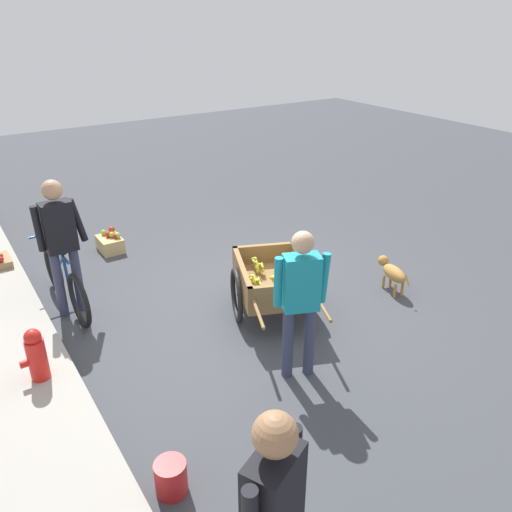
{
  "coord_description": "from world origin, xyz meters",
  "views": [
    {
      "loc": [
        -4.6,
        2.85,
        3.35
      ],
      "look_at": [
        -0.11,
        -0.09,
        0.75
      ],
      "focal_mm": 35.95,
      "sensor_mm": 36.0,
      "label": 1
    }
  ],
  "objects": [
    {
      "name": "plastic_bucket",
      "position": [
        -1.94,
        1.88,
        0.14
      ],
      "size": [
        0.25,
        0.25,
        0.28
      ],
      "primitive_type": "cylinder",
      "color": "#B21E1E",
      "rests_on": "ground"
    },
    {
      "name": "fire_hydrant",
      "position": [
        -0.14,
        2.43,
        0.33
      ],
      "size": [
        0.25,
        0.25,
        0.67
      ],
      "color": "red",
      "rests_on": "ground"
    },
    {
      "name": "bicycle",
      "position": [
        1.24,
        1.8,
        0.35
      ],
      "size": [
        1.66,
        0.46,
        0.85
      ],
      "color": "black",
      "rests_on": "ground"
    },
    {
      "name": "apple_crate",
      "position": [
        2.57,
        0.82,
        0.13
      ],
      "size": [
        0.44,
        0.32,
        0.32
      ],
      "color": "tan",
      "rests_on": "ground"
    },
    {
      "name": "cyclist_person",
      "position": [
        1.09,
        1.79,
        1.01
      ],
      "size": [
        0.23,
        0.57,
        1.68
      ],
      "color": "#333851",
      "rests_on": "ground"
    },
    {
      "name": "dog",
      "position": [
        -0.65,
        -1.85,
        0.27
      ],
      "size": [
        0.66,
        0.28,
        0.4
      ],
      "color": "#AD7A38",
      "rests_on": "ground"
    },
    {
      "name": "fruit_cart",
      "position": [
        -0.28,
        -0.22,
        0.44
      ],
      "size": [
        1.81,
        1.33,
        0.73
      ],
      "color": "olive",
      "rests_on": "ground"
    },
    {
      "name": "ground_plane",
      "position": [
        0.0,
        0.0,
        0.0
      ],
      "size": [
        24.0,
        24.0,
        0.0
      ],
      "primitive_type": "plane",
      "color": "#3D3F44"
    },
    {
      "name": "vendor_person",
      "position": [
        -1.34,
        0.21,
        0.93
      ],
      "size": [
        0.31,
        0.51,
        1.57
      ],
      "color": "#333851",
      "rests_on": "ground"
    }
  ]
}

